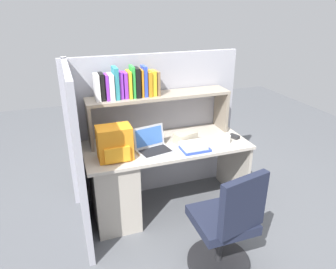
% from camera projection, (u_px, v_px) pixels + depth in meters
% --- Properties ---
extents(ground_plane, '(8.00, 8.00, 0.00)m').
position_uv_depth(ground_plane, '(166.00, 205.00, 3.34)').
color(ground_plane, '#595B60').
extents(desk, '(1.60, 0.70, 0.73)m').
position_uv_depth(desk, '(129.00, 179.00, 3.06)').
color(desk, beige).
rests_on(desk, ground_plane).
extents(cubicle_partition_rear, '(1.84, 0.05, 1.55)m').
position_uv_depth(cubicle_partition_rear, '(155.00, 126.00, 3.36)').
color(cubicle_partition_rear, '#9E9EA8').
rests_on(cubicle_partition_rear, ground_plane).
extents(cubicle_partition_left, '(0.05, 1.06, 1.55)m').
position_uv_depth(cubicle_partition_left, '(77.00, 155.00, 2.73)').
color(cubicle_partition_left, '#9E9EA8').
rests_on(cubicle_partition_left, ground_plane).
extents(overhead_hutch, '(1.44, 0.28, 0.45)m').
position_uv_depth(overhead_hutch, '(160.00, 104.00, 3.08)').
color(overhead_hutch, gray).
rests_on(overhead_hutch, desk).
extents(reference_books_on_shelf, '(0.61, 0.19, 0.29)m').
position_uv_depth(reference_books_on_shelf, '(127.00, 84.00, 2.90)').
color(reference_books_on_shelf, white).
rests_on(reference_books_on_shelf, overhead_hutch).
extents(laptop, '(0.35, 0.31, 0.22)m').
position_uv_depth(laptop, '(153.00, 146.00, 2.89)').
color(laptop, '#B7BABF').
rests_on(laptop, desk).
extents(backpack, '(0.30, 0.23, 0.30)m').
position_uv_depth(backpack, '(115.00, 143.00, 2.71)').
color(backpack, orange).
rests_on(backpack, desk).
extents(computer_mouse, '(0.09, 0.12, 0.03)m').
position_uv_depth(computer_mouse, '(234.00, 136.00, 3.17)').
color(computer_mouse, '#262628').
rests_on(computer_mouse, desk).
extents(paper_cup, '(0.08, 0.08, 0.08)m').
position_uv_depth(paper_cup, '(227.00, 139.00, 3.05)').
color(paper_cup, white).
rests_on(paper_cup, desk).
extents(tissue_box, '(0.25, 0.18, 0.10)m').
position_uv_depth(tissue_box, '(185.00, 137.00, 3.07)').
color(tissue_box, '#BFB299').
rests_on(tissue_box, desk).
extents(desk_book_stack, '(0.26, 0.21, 0.06)m').
position_uv_depth(desk_book_stack, '(194.00, 147.00, 2.91)').
color(desk_book_stack, blue).
rests_on(desk_book_stack, desk).
extents(office_chair, '(0.52, 0.53, 0.93)m').
position_uv_depth(office_chair, '(226.00, 229.00, 2.40)').
color(office_chair, black).
rests_on(office_chair, ground_plane).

